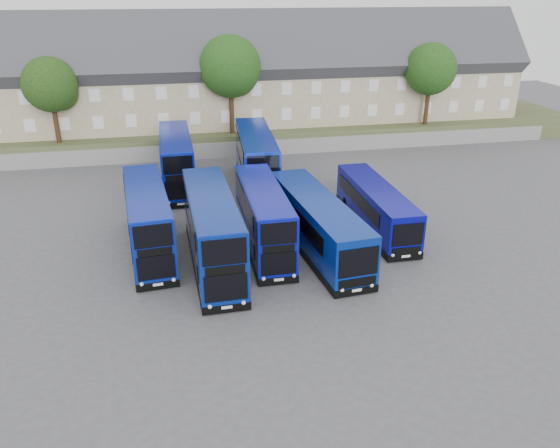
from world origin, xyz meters
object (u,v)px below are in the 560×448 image
at_px(dd_front_left, 148,222).
at_px(tree_west, 52,87).
at_px(coach_east_a, 317,225).
at_px(tree_far, 453,58).
at_px(tree_east, 431,71).
at_px(tree_mid, 232,69).
at_px(dd_front_mid, 213,232).

height_order(dd_front_left, tree_west, tree_west).
relative_size(coach_east_a, tree_far, 1.42).
relative_size(tree_west, tree_east, 0.94).
bearing_deg(tree_far, tree_mid, -165.96).
height_order(dd_front_mid, tree_west, tree_west).
bearing_deg(coach_east_a, tree_far, 45.60).
relative_size(dd_front_left, tree_mid, 1.13).
xyz_separation_m(coach_east_a, tree_mid, (-2.31, 22.71, 6.44)).
bearing_deg(dd_front_mid, tree_far, 43.40).
height_order(tree_west, tree_far, tree_far).
relative_size(dd_front_left, tree_west, 1.36).
height_order(dd_front_mid, coach_east_a, dd_front_mid).
distance_m(tree_mid, tree_far, 26.80).
bearing_deg(tree_west, dd_front_mid, -62.95).
bearing_deg(coach_east_a, tree_east, 46.10).
xyz_separation_m(dd_front_left, tree_far, (33.88, 27.43, 5.74)).
distance_m(tree_west, tree_far, 42.58).
relative_size(tree_mid, tree_far, 1.06).
bearing_deg(tree_mid, dd_front_mid, -100.11).
distance_m(dd_front_mid, tree_mid, 24.70).
bearing_deg(dd_front_mid, dd_front_left, 142.47).
height_order(dd_front_left, coach_east_a, dd_front_left).
bearing_deg(tree_far, coach_east_a, -129.04).
height_order(dd_front_left, tree_mid, tree_mid).
bearing_deg(tree_mid, tree_east, -1.43).
distance_m(coach_east_a, tree_mid, 23.72).
distance_m(dd_front_left, coach_east_a, 10.35).
bearing_deg(tree_east, tree_far, 49.40).
height_order(tree_mid, tree_far, tree_mid).
height_order(dd_front_left, tree_east, tree_east).
distance_m(tree_west, tree_mid, 16.04).
xyz_separation_m(dd_front_mid, tree_east, (24.21, 23.10, 5.26)).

